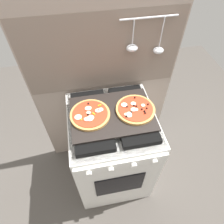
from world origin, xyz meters
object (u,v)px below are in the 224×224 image
at_px(baking_tray, 112,114).
at_px(pizza_left, 90,114).
at_px(pizza_right, 135,109).
at_px(stove, 112,149).

bearing_deg(baking_tray, pizza_left, 177.90).
height_order(baking_tray, pizza_right, pizza_right).
xyz_separation_m(baking_tray, pizza_left, (-0.14, 0.01, 0.02)).
xyz_separation_m(baking_tray, pizza_right, (0.15, -0.01, 0.02)).
height_order(stove, pizza_left, pizza_left).
distance_m(stove, baking_tray, 0.46).
xyz_separation_m(stove, baking_tray, (0.00, 0.00, 0.46)).
xyz_separation_m(stove, pizza_left, (-0.14, 0.01, 0.48)).
relative_size(stove, pizza_right, 3.49).
height_order(baking_tray, pizza_left, pizza_left).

